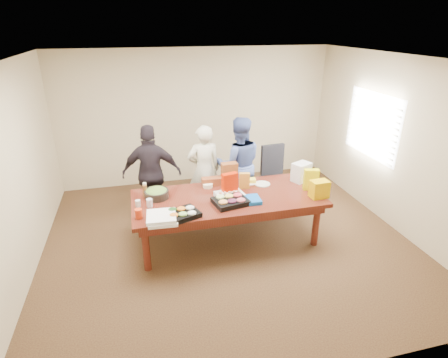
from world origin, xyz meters
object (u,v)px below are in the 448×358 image
object	(u,v)px
salad_bowl	(157,194)
person_right	(239,164)
conference_table	(228,219)
office_chair	(276,178)
sheet_cake	(230,195)
person_center	(204,170)

from	to	relation	value
salad_bowl	person_right	bearing A→B (deg)	27.52
conference_table	office_chair	size ratio (longest dim) A/B	2.66
person_right	salad_bowl	xyz separation A→B (m)	(-1.48, -0.77, -0.03)
conference_table	sheet_cake	bearing A→B (deg)	-49.80
person_center	sheet_cake	bearing A→B (deg)	97.54
person_right	sheet_cake	world-z (taller)	person_right
person_center	salad_bowl	xyz separation A→B (m)	(-0.87, -0.80, 0.02)
conference_table	person_right	distance (m)	1.19
conference_table	office_chair	distance (m)	1.49
office_chair	sheet_cake	distance (m)	1.51
sheet_cake	salad_bowl	world-z (taller)	salad_bowl
conference_table	salad_bowl	size ratio (longest dim) A/B	7.79
conference_table	salad_bowl	xyz separation A→B (m)	(-1.02, 0.22, 0.43)
conference_table	person_center	bearing A→B (deg)	98.58
conference_table	person_right	bearing A→B (deg)	65.18
person_center	conference_table	bearing A→B (deg)	96.62
office_chair	person_right	xyz separation A→B (m)	(-0.69, 0.05, 0.32)
sheet_cake	conference_table	bearing A→B (deg)	120.97
conference_table	person_right	xyz separation A→B (m)	(0.46, 1.00, 0.47)
office_chair	conference_table	bearing A→B (deg)	-145.39
sheet_cake	person_center	bearing A→B (deg)	90.27
conference_table	person_center	world-z (taller)	person_center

